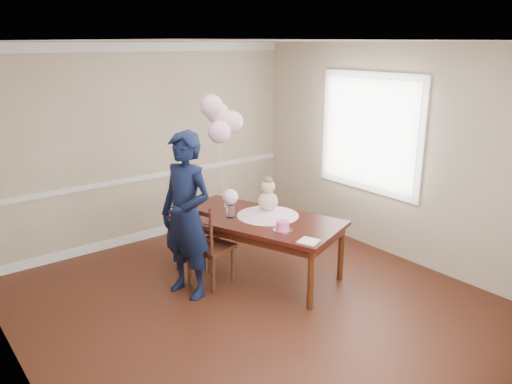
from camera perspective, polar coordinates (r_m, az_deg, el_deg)
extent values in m
cube|color=black|center=(5.41, 0.37, -13.02)|extent=(4.50, 5.00, 0.00)
cube|color=silver|center=(4.70, 0.44, 16.89)|extent=(4.50, 5.00, 0.02)
cube|color=tan|center=(6.97, -12.49, 5.29)|extent=(4.50, 0.02, 2.70)
cube|color=tan|center=(3.98, -26.05, -4.71)|extent=(0.02, 5.00, 2.70)
cube|color=tan|center=(6.48, 16.26, 4.17)|extent=(0.02, 5.00, 2.70)
cube|color=white|center=(7.06, -12.22, 1.70)|extent=(4.50, 0.02, 0.07)
cube|color=silver|center=(6.83, -13.15, 15.86)|extent=(4.50, 0.02, 0.12)
cube|color=white|center=(7.32, -11.82, -4.66)|extent=(4.50, 0.02, 0.12)
cube|color=white|center=(6.73, 12.85, 6.60)|extent=(0.02, 1.66, 1.56)
cube|color=silver|center=(6.71, 12.75, 6.59)|extent=(0.01, 1.50, 1.40)
cube|color=black|center=(5.82, 0.23, -3.22)|extent=(1.58, 2.14, 0.05)
cube|color=black|center=(5.85, 0.23, -3.88)|extent=(1.45, 2.02, 0.10)
cylinder|color=black|center=(5.25, 6.26, -9.94)|extent=(0.09, 0.09, 0.67)
cylinder|color=black|center=(5.93, 9.69, -6.86)|extent=(0.09, 0.09, 0.67)
cylinder|color=black|center=(6.14, -8.88, -5.96)|extent=(0.09, 0.09, 0.67)
cylinder|color=black|center=(6.73, -4.42, -3.74)|extent=(0.09, 0.09, 0.67)
cone|color=#F0B1D0|center=(5.89, 1.37, -2.23)|extent=(0.94, 0.94, 0.10)
sphere|color=pink|center=(5.85, 1.37, -1.07)|extent=(0.23, 0.23, 0.23)
sphere|color=beige|center=(5.80, 1.39, 0.65)|extent=(0.16, 0.16, 0.16)
sphere|color=brown|center=(5.79, 1.39, 1.20)|extent=(0.12, 0.12, 0.12)
cylinder|color=#B6B6BA|center=(5.46, 3.07, -4.35)|extent=(0.27, 0.27, 0.01)
cylinder|color=#E749A2|center=(5.44, 3.07, -3.84)|extent=(0.19, 0.19, 0.10)
sphere|color=white|center=(5.42, 3.08, -3.21)|extent=(0.03, 0.03, 0.03)
sphere|color=silver|center=(5.45, 3.05, -3.09)|extent=(0.03, 0.03, 0.03)
cylinder|color=white|center=(5.83, -2.94, -2.18)|extent=(0.12, 0.12, 0.15)
sphere|color=#FFD5DF|center=(5.77, -2.96, -0.55)|extent=(0.18, 0.18, 0.18)
cube|color=white|center=(5.17, 6.05, -5.62)|extent=(0.25, 0.25, 0.01)
cylinder|color=silver|center=(6.17, -3.50, -1.77)|extent=(0.05, 0.05, 0.02)
sphere|color=#F1AABF|center=(5.85, -4.22, 6.86)|extent=(0.27, 0.27, 0.27)
sphere|color=#F8AFCD|center=(5.97, -2.76, 8.01)|extent=(0.27, 0.27, 0.27)
sphere|color=#FFB4C3|center=(5.97, -4.36, 8.93)|extent=(0.27, 0.27, 0.27)
sphere|color=#E5A2C2|center=(5.90, -5.09, 9.75)|extent=(0.27, 0.27, 0.27)
cylinder|color=white|center=(6.01, -3.84, 1.77)|extent=(0.08, 0.03, 0.81)
cylinder|color=white|center=(6.06, -3.13, 2.38)|extent=(0.11, 0.02, 0.90)
cylinder|color=white|center=(6.06, -3.91, 2.83)|extent=(0.02, 0.09, 1.00)
cylinder|color=silver|center=(6.02, -4.26, 3.19)|extent=(0.11, 0.07, 1.09)
cube|color=#3B1910|center=(5.75, -5.19, -6.32)|extent=(0.54, 0.54, 0.05)
cylinder|color=#381A0F|center=(5.62, -4.91, -9.47)|extent=(0.05, 0.05, 0.42)
cylinder|color=#3A1D0F|center=(5.87, -2.68, -8.24)|extent=(0.05, 0.05, 0.42)
cylinder|color=#3D1C10|center=(5.83, -7.60, -8.53)|extent=(0.05, 0.05, 0.42)
cylinder|color=#391A0F|center=(6.07, -5.33, -7.40)|extent=(0.05, 0.05, 0.42)
cylinder|color=#37140F|center=(5.40, -5.18, -4.63)|extent=(0.05, 0.05, 0.55)
cylinder|color=#3D1D10|center=(5.62, -7.94, -3.85)|extent=(0.05, 0.05, 0.55)
cube|color=#37180F|center=(5.55, -6.55, -5.37)|extent=(0.14, 0.38, 0.05)
cube|color=#371F0F|center=(5.49, -6.60, -3.85)|extent=(0.14, 0.38, 0.05)
cube|color=#35140E|center=(5.44, -6.66, -2.30)|extent=(0.14, 0.38, 0.05)
imported|color=black|center=(5.38, -7.98, -2.70)|extent=(0.60, 0.75, 1.82)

